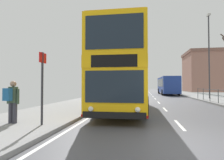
{
  "coord_description": "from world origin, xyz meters",
  "views": [
    {
      "loc": [
        -1.41,
        -5.08,
        1.55
      ],
      "look_at": [
        -3.23,
        6.02,
        1.87
      ],
      "focal_mm": 30.0,
      "sensor_mm": 36.0,
      "label": 1
    }
  ],
  "objects_px": {
    "background_bus_far_lane": "(168,85)",
    "bus_stop_sign_near": "(42,80)",
    "pedestrian_with_backpack": "(12,99)",
    "street_lamp_far_side": "(209,50)",
    "double_decker_bus_main": "(125,73)",
    "background_building_00": "(208,72)"
  },
  "relations": [
    {
      "from": "background_bus_far_lane",
      "to": "bus_stop_sign_near",
      "type": "bearing_deg",
      "value": -106.27
    },
    {
      "from": "pedestrian_with_backpack",
      "to": "street_lamp_far_side",
      "type": "xyz_separation_m",
      "value": [
        11.9,
        15.3,
        4.3
      ]
    },
    {
      "from": "bus_stop_sign_near",
      "to": "pedestrian_with_backpack",
      "type": "bearing_deg",
      "value": 177.65
    },
    {
      "from": "pedestrian_with_backpack",
      "to": "bus_stop_sign_near",
      "type": "xyz_separation_m",
      "value": [
        1.23,
        -0.05,
        0.69
      ]
    },
    {
      "from": "double_decker_bus_main",
      "to": "pedestrian_with_backpack",
      "type": "relative_size",
      "value": 6.56
    },
    {
      "from": "bus_stop_sign_near",
      "to": "street_lamp_far_side",
      "type": "relative_size",
      "value": 0.28
    },
    {
      "from": "pedestrian_with_backpack",
      "to": "street_lamp_far_side",
      "type": "relative_size",
      "value": 0.17
    },
    {
      "from": "pedestrian_with_backpack",
      "to": "background_bus_far_lane",
      "type": "bearing_deg",
      "value": 71.28
    },
    {
      "from": "background_bus_far_lane",
      "to": "pedestrian_with_backpack",
      "type": "bearing_deg",
      "value": -108.72
    },
    {
      "from": "double_decker_bus_main",
      "to": "bus_stop_sign_near",
      "type": "distance_m",
      "value": 6.19
    },
    {
      "from": "bus_stop_sign_near",
      "to": "background_building_00",
      "type": "distance_m",
      "value": 48.11
    },
    {
      "from": "street_lamp_far_side",
      "to": "background_building_00",
      "type": "xyz_separation_m",
      "value": [
        9.03,
        28.41,
        -0.33
      ]
    },
    {
      "from": "double_decker_bus_main",
      "to": "street_lamp_far_side",
      "type": "height_order",
      "value": "street_lamp_far_side"
    },
    {
      "from": "street_lamp_far_side",
      "to": "background_building_00",
      "type": "distance_m",
      "value": 29.81
    },
    {
      "from": "bus_stop_sign_near",
      "to": "street_lamp_far_side",
      "type": "distance_m",
      "value": 19.05
    },
    {
      "from": "background_bus_far_lane",
      "to": "pedestrian_with_backpack",
      "type": "height_order",
      "value": "background_bus_far_lane"
    },
    {
      "from": "background_bus_far_lane",
      "to": "double_decker_bus_main",
      "type": "bearing_deg",
      "value": -104.24
    },
    {
      "from": "double_decker_bus_main",
      "to": "street_lamp_far_side",
      "type": "relative_size",
      "value": 1.13
    },
    {
      "from": "double_decker_bus_main",
      "to": "street_lamp_far_side",
      "type": "distance_m",
      "value": 13.07
    },
    {
      "from": "pedestrian_with_backpack",
      "to": "background_building_00",
      "type": "xyz_separation_m",
      "value": [
        20.93,
        43.71,
        3.97
      ]
    },
    {
      "from": "pedestrian_with_backpack",
      "to": "bus_stop_sign_near",
      "type": "relative_size",
      "value": 0.61
    },
    {
      "from": "background_bus_far_lane",
      "to": "street_lamp_far_side",
      "type": "xyz_separation_m",
      "value": [
        2.93,
        -11.18,
        3.75
      ]
    }
  ]
}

